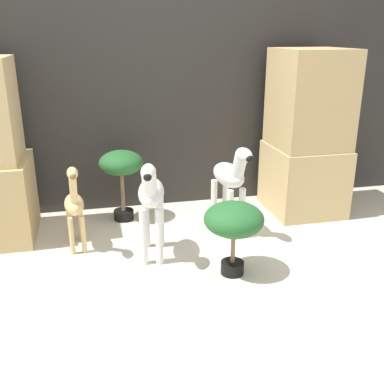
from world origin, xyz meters
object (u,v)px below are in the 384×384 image
object	(u,v)px
zebra_right	(231,180)
zebra_left	(151,198)
giraffe_figurine	(74,204)
potted_palm_front	(121,167)
potted_palm_back	(234,222)

from	to	relation	value
zebra_right	zebra_left	distance (m)	0.69
zebra_right	zebra_left	xyz separation A→B (m)	(-0.64, -0.26, 0.00)
giraffe_figurine	potted_palm_front	distance (m)	0.62
zebra_left	potted_palm_back	xyz separation A→B (m)	(0.48, -0.34, -0.08)
zebra_right	zebra_left	bearing A→B (deg)	-158.02
zebra_right	giraffe_figurine	bearing A→B (deg)	-179.52
zebra_left	potted_palm_front	world-z (taller)	zebra_left
giraffe_figurine	potted_palm_front	world-z (taller)	giraffe_figurine
giraffe_figurine	potted_palm_back	xyz separation A→B (m)	(1.00, -0.59, 0.02)
giraffe_figurine	zebra_left	bearing A→B (deg)	-25.85
zebra_left	potted_palm_back	distance (m)	0.59
zebra_left	potted_palm_front	bearing A→B (deg)	101.13
zebra_right	potted_palm_front	bearing A→B (deg)	149.28
potted_palm_front	potted_palm_back	distance (m)	1.24
zebra_left	giraffe_figurine	xyz separation A→B (m)	(-0.52, 0.25, -0.10)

